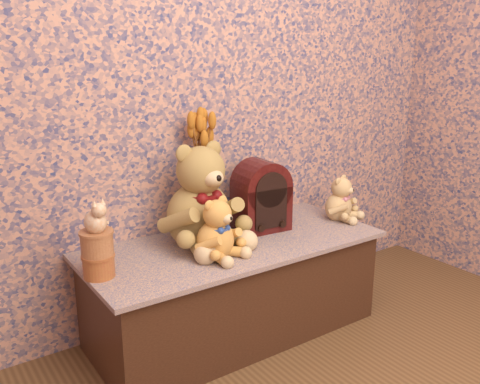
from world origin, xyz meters
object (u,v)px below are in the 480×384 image
object	(u,v)px
teddy_large	(198,190)
teddy_medium	(215,225)
teddy_small	(339,196)
cat_figurine	(95,215)
ceramic_vase	(202,210)
cathedral_radio	(261,195)
biscuit_tin_lower	(99,266)

from	to	relation	value
teddy_large	teddy_medium	xyz separation A→B (m)	(-0.02, -0.17, -0.11)
teddy_small	cat_figurine	size ratio (longest dim) A/B	1.80
teddy_small	ceramic_vase	xyz separation A→B (m)	(-0.66, 0.21, -0.01)
cathedral_radio	cat_figurine	world-z (taller)	cathedral_radio
cathedral_radio	ceramic_vase	bearing A→B (deg)	161.03
cathedral_radio	teddy_small	bearing A→B (deg)	-7.82
teddy_small	biscuit_tin_lower	distance (m)	1.23
ceramic_vase	cat_figurine	xyz separation A→B (m)	(-0.56, -0.20, 0.14)
cathedral_radio	biscuit_tin_lower	size ratio (longest dim) A/B	2.83
ceramic_vase	cat_figurine	distance (m)	0.61
teddy_large	teddy_small	size ratio (longest dim) A/B	2.03
teddy_medium	teddy_small	world-z (taller)	teddy_medium
teddy_large	ceramic_vase	xyz separation A→B (m)	(0.08, 0.11, -0.13)
cat_figurine	cathedral_radio	bearing A→B (deg)	-6.46
teddy_medium	ceramic_vase	size ratio (longest dim) A/B	1.27
teddy_large	biscuit_tin_lower	world-z (taller)	teddy_large
cat_figurine	teddy_medium	bearing A→B (deg)	-22.11
teddy_medium	teddy_small	xyz separation A→B (m)	(0.76, 0.07, -0.02)
ceramic_vase	biscuit_tin_lower	size ratio (longest dim) A/B	1.80
teddy_small	ceramic_vase	distance (m)	0.70
ceramic_vase	cat_figurine	world-z (taller)	cat_figurine
teddy_large	cat_figurine	xyz separation A→B (m)	(-0.48, -0.09, 0.00)
teddy_large	ceramic_vase	bearing A→B (deg)	48.91
cathedral_radio	biscuit_tin_lower	bearing A→B (deg)	-168.49
biscuit_tin_lower	cathedral_radio	bearing A→B (deg)	5.99
teddy_medium	biscuit_tin_lower	size ratio (longest dim) A/B	2.29
teddy_medium	cathedral_radio	xyz separation A→B (m)	(0.35, 0.16, 0.03)
cathedral_radio	ceramic_vase	size ratio (longest dim) A/B	1.57
biscuit_tin_lower	cat_figurine	xyz separation A→B (m)	(0.00, 0.00, 0.20)
teddy_large	cat_figurine	distance (m)	0.49
cathedral_radio	cat_figurine	size ratio (longest dim) A/B	2.54
teddy_medium	ceramic_vase	distance (m)	0.30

